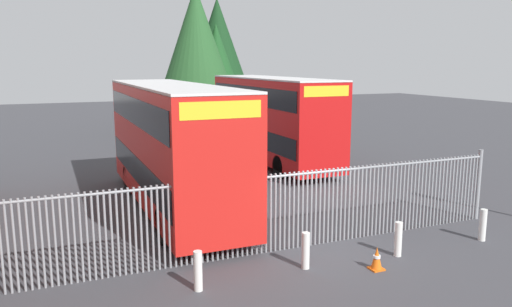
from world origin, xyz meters
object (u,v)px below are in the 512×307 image
double_decker_bus_near_gate (172,142)px  bollard_center_front (306,251)px  bollard_near_right (398,239)px  bollard_far_right (483,225)px  bollard_near_left (198,271)px  double_decker_bus_behind_fence_left (272,117)px  traffic_cone_by_gate (377,259)px

double_decker_bus_near_gate → bollard_center_front: size_ratio=11.38×
bollard_near_right → bollard_far_right: 3.05m
bollard_near_left → bollard_far_right: (8.61, -0.11, 0.00)m
bollard_near_left → bollard_center_front: 2.86m
bollard_near_right → bollard_far_right: size_ratio=1.00×
bollard_near_left → double_decker_bus_near_gate: bearing=81.1°
double_decker_bus_behind_fence_left → bollard_near_left: double_decker_bus_behind_fence_left is taller
bollard_center_front → double_decker_bus_behind_fence_left: bearing=68.9°
double_decker_bus_near_gate → traffic_cone_by_gate: size_ratio=18.32×
bollard_near_left → bollard_far_right: same height
double_decker_bus_behind_fence_left → bollard_center_front: size_ratio=11.38×
double_decker_bus_near_gate → bollard_near_right: double_decker_bus_near_gate is taller
double_decker_bus_behind_fence_left → bollard_near_right: size_ratio=11.38×
double_decker_bus_near_gate → bollard_near_left: double_decker_bus_near_gate is taller
double_decker_bus_behind_fence_left → bollard_center_front: (-4.89, -12.69, -1.95)m
bollard_near_left → bollard_near_right: bearing=-1.0°
bollard_far_right → bollard_near_right: bearing=179.9°
double_decker_bus_behind_fence_left → bollard_near_right: double_decker_bus_behind_fence_left is taller
bollard_near_left → bollard_far_right: bearing=-0.7°
bollard_center_front → traffic_cone_by_gate: bollard_center_front is taller
bollard_near_left → bollard_far_right: size_ratio=1.00×
bollard_far_right → double_decker_bus_near_gate: bearing=138.1°
double_decker_bus_near_gate → bollard_center_front: 7.05m
double_decker_bus_near_gate → double_decker_bus_behind_fence_left: bearing=42.6°
double_decker_bus_near_gate → bollard_far_right: 10.34m
traffic_cone_by_gate → bollard_far_right: bearing=7.1°
bollard_far_right → traffic_cone_by_gate: bollard_far_right is taller
double_decker_bus_behind_fence_left → bollard_near_right: 13.26m
double_decker_bus_near_gate → traffic_cone_by_gate: bearing=-64.8°
double_decker_bus_near_gate → bollard_far_right: size_ratio=11.38×
double_decker_bus_near_gate → bollard_near_left: bearing=-98.9°
double_decker_bus_behind_fence_left → traffic_cone_by_gate: bearing=-103.7°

